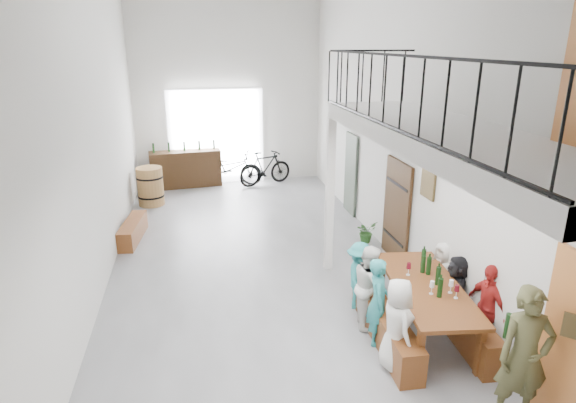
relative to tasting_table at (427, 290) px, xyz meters
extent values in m
plane|color=slate|center=(-2.10, 2.81, -0.71)|extent=(12.00, 12.00, 0.00)
plane|color=silver|center=(-2.10, 8.81, 2.04)|extent=(5.50, 0.00, 5.50)
plane|color=silver|center=(-2.10, -3.19, 2.04)|extent=(5.50, 0.00, 5.50)
plane|color=silver|center=(-4.85, 2.81, 2.04)|extent=(0.00, 12.00, 12.00)
plane|color=silver|center=(0.65, 2.81, 2.04)|extent=(0.00, 12.00, 12.00)
cube|color=white|center=(-2.50, 8.75, 0.69)|extent=(2.80, 0.08, 2.80)
cube|color=#AD642D|center=(0.60, -2.09, 0.34)|extent=(0.06, 0.95, 2.10)
cube|color=#37230F|center=(0.60, 2.51, 0.29)|extent=(0.06, 1.10, 2.00)
cube|color=#333C31|center=(0.60, 5.31, 0.29)|extent=(0.06, 0.80, 2.00)
cube|color=#44351B|center=(0.62, 1.41, 1.19)|extent=(0.04, 0.45, 0.55)
cylinder|color=white|center=(0.61, 4.01, 1.69)|extent=(0.04, 0.28, 0.28)
cube|color=silver|center=(-0.10, -0.39, 2.29)|extent=(1.50, 5.60, 0.25)
cube|color=black|center=(-0.83, -0.39, 3.27)|extent=(0.03, 5.60, 0.03)
cube|color=black|center=(-0.83, -0.39, 2.44)|extent=(0.03, 5.60, 0.03)
cube|color=black|center=(-0.10, 2.39, 3.27)|extent=(1.50, 0.03, 0.03)
cube|color=silver|center=(-0.80, 2.36, 0.73)|extent=(0.14, 0.14, 2.88)
cube|color=brown|center=(0.00, 0.00, 0.05)|extent=(1.23, 2.40, 0.06)
cube|color=brown|center=(-0.52, -0.92, -0.34)|extent=(0.08, 0.08, 0.73)
cube|color=brown|center=(0.26, -1.03, -0.34)|extent=(0.08, 0.08, 0.73)
cube|color=brown|center=(-0.26, 1.03, -0.34)|extent=(0.08, 0.08, 0.73)
cube|color=brown|center=(0.52, 0.92, -0.34)|extent=(0.08, 0.08, 0.73)
cube|color=brown|center=(-0.64, -0.07, -0.46)|extent=(0.44, 2.17, 0.49)
cube|color=brown|center=(0.47, -0.10, -0.45)|extent=(0.47, 2.26, 0.52)
cylinder|color=black|center=(0.12, 0.39, 0.26)|extent=(0.07, 0.07, 0.35)
cylinder|color=black|center=(0.01, -0.34, 0.26)|extent=(0.07, 0.07, 0.35)
cylinder|color=black|center=(0.17, 0.31, 0.26)|extent=(0.07, 0.07, 0.35)
cylinder|color=black|center=(0.22, 0.59, 0.26)|extent=(0.07, 0.07, 0.35)
cylinder|color=black|center=(0.15, -0.01, 0.26)|extent=(0.07, 0.07, 0.35)
cube|color=brown|center=(-4.60, 4.52, -0.50)|extent=(0.51, 1.53, 0.42)
cylinder|color=olive|center=(-4.37, 6.90, -0.20)|extent=(0.67, 0.67, 1.01)
cylinder|color=black|center=(-4.37, 6.90, -0.45)|extent=(0.69, 0.69, 0.05)
cylinder|color=black|center=(-4.37, 6.90, 0.05)|extent=(0.69, 0.69, 0.05)
cube|color=#37230F|center=(-3.46, 8.46, -0.17)|extent=(2.09, 0.77, 1.08)
cylinder|color=black|center=(-4.32, 8.38, 0.51)|extent=(0.06, 0.06, 0.28)
cylinder|color=black|center=(-3.89, 8.43, 0.51)|extent=(0.06, 0.06, 0.28)
cylinder|color=black|center=(-3.46, 8.46, 0.51)|extent=(0.06, 0.06, 0.28)
cylinder|color=black|center=(-3.02, 8.51, 0.51)|extent=(0.06, 0.06, 0.28)
cylinder|color=black|center=(-2.59, 8.57, 0.51)|extent=(0.06, 0.06, 0.28)
imported|color=white|center=(-0.74, -0.66, -0.07)|extent=(0.41, 0.63, 1.28)
imported|color=teal|center=(-0.76, -0.07, -0.06)|extent=(0.45, 0.55, 1.30)
imported|color=white|center=(-0.72, 0.39, -0.06)|extent=(0.60, 0.71, 1.29)
imported|color=teal|center=(-0.71, 0.88, -0.14)|extent=(0.68, 0.84, 1.13)
imported|color=#A61F1C|center=(0.64, -0.53, -0.05)|extent=(0.39, 0.79, 1.31)
imported|color=black|center=(0.57, 0.16, -0.15)|extent=(0.67, 1.09, 1.12)
imported|color=white|center=(0.63, 0.70, -0.16)|extent=(0.43, 0.58, 1.10)
imported|color=#494829|center=(0.25, -1.80, 0.13)|extent=(0.68, 0.51, 1.67)
imported|color=#194314|center=(0.35, 3.41, -0.47)|extent=(0.54, 0.51, 0.47)
imported|color=black|center=(-2.15, 8.41, -0.20)|extent=(2.05, 1.19, 1.02)
imported|color=black|center=(-1.12, 8.17, -0.19)|extent=(1.78, 1.05, 1.03)
camera|label=1|loc=(-3.18, -5.68, 3.43)|focal=30.00mm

